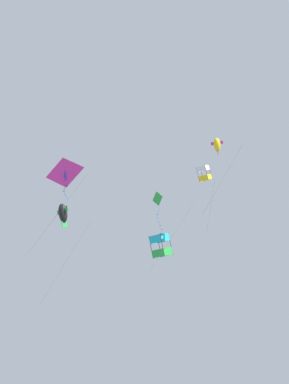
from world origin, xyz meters
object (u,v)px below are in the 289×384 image
kite_box_near_left (204,173)px  kite_fish_mid_left (63,213)px  kite_fish_far_centre (217,145)px  kite_box_upper_right (161,246)px  kite_diamond_highest (158,201)px  kite_delta_low_drifter (65,173)px

kite_box_near_left → kite_fish_mid_left: bearing=-134.9°
kite_fish_far_centre → kite_box_upper_right: size_ratio=2.93×
kite_box_upper_right → kite_diamond_highest: 6.88m
kite_fish_mid_left → kite_fish_far_centre: bearing=32.8°
kite_box_upper_right → kite_diamond_highest: bearing=-53.8°
kite_box_upper_right → kite_fish_far_centre: bearing=-23.2°
kite_fish_far_centre → kite_fish_mid_left: size_ratio=0.86×
kite_box_near_left → kite_fish_mid_left: (11.86, 4.85, -4.87)m
kite_box_near_left → kite_diamond_highest: bearing=-118.9°
kite_box_upper_right → kite_delta_low_drifter: kite_delta_low_drifter is taller
kite_box_near_left → kite_box_upper_right: (4.84, -3.42, -5.77)m
kite_box_near_left → kite_diamond_highest: kite_box_near_left is taller
kite_diamond_highest → kite_box_near_left: bearing=66.3°
kite_fish_mid_left → kite_delta_low_drifter: (1.08, -2.35, 5.02)m
kite_diamond_highest → kite_fish_mid_left: bearing=-139.5°
kite_fish_far_centre → kite_box_upper_right: kite_fish_far_centre is taller
kite_box_upper_right → kite_delta_low_drifter: size_ratio=0.27×
kite_box_upper_right → kite_fish_mid_left: 10.88m
kite_fish_far_centre → kite_fish_mid_left: 14.40m
kite_fish_mid_left → kite_box_upper_right: bearing=80.9°
kite_box_near_left → kite_delta_low_drifter: size_ratio=0.72×
kite_box_near_left → kite_delta_low_drifter: (12.94, 2.49, 0.14)m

